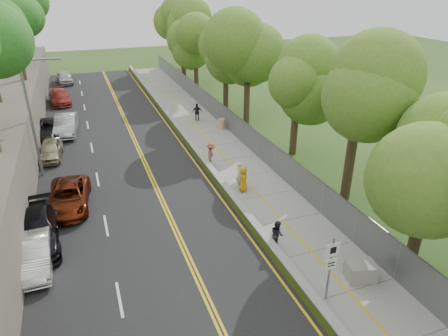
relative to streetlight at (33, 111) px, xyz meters
name	(u,v)px	position (x,y,z in m)	size (l,w,h in m)	color
ground	(272,262)	(10.46, -14.00, -4.64)	(140.00, 140.00, 0.00)	#33511E
road	(119,159)	(5.06, 1.00, -4.62)	(11.20, 66.00, 0.04)	black
sidewalk	(218,145)	(13.01, 1.00, -4.61)	(4.20, 66.00, 0.05)	gray
jersey_barrier	(191,146)	(10.71, 1.00, -4.34)	(0.42, 66.00, 0.60)	#98C928
chainlink_fence	(242,131)	(15.11, 1.00, -3.64)	(0.04, 66.00, 2.00)	slate
trees_fenceside	(271,55)	(17.46, 1.00, 2.36)	(7.00, 66.00, 14.00)	olive
streetlight	(33,111)	(0.00, 0.00, 0.00)	(2.52, 0.22, 8.00)	gray
signpost	(331,263)	(11.51, -17.02, -2.68)	(0.62, 0.09, 3.10)	gray
construction_barrel	(221,124)	(14.61, 4.54, -4.12)	(0.57, 0.57, 0.94)	#D94502
concrete_block	(361,271)	(13.66, -16.45, -4.17)	(1.25, 0.94, 0.84)	gray
car_1	(34,253)	(-0.14, -10.37, -3.90)	(1.48, 4.25, 1.40)	white
car_2	(68,197)	(1.44, -5.22, -3.91)	(2.30, 4.98, 1.38)	#581A0A
car_3	(36,231)	(-0.14, -8.52, -3.83)	(2.16, 5.31, 1.54)	black
car_4	(50,150)	(0.28, 2.87, -3.93)	(1.57, 3.91, 1.33)	tan
car_5	(66,125)	(1.46, 8.15, -3.79)	(1.71, 4.91, 1.62)	#A6A9AD
car_6	(46,129)	(-0.14, 7.87, -3.88)	(2.39, 5.18, 1.44)	black
car_7	(60,97)	(0.92, 18.41, -3.88)	(2.03, 4.99, 1.45)	#9B3029
car_8	(64,78)	(1.46, 28.17, -3.85)	(1.77, 4.40, 1.50)	#BCBDC1
painter_0	(243,179)	(11.91, -6.96, -3.75)	(0.82, 0.53, 1.68)	orange
painter_1	(239,174)	(11.91, -6.32, -3.72)	(0.64, 0.42, 1.74)	silver
painter_2	(277,234)	(11.21, -13.00, -3.83)	(0.74, 0.58, 1.52)	black
painter_3	(211,155)	(11.21, -2.66, -3.70)	(1.15, 0.66, 1.78)	brown
person_far	(197,112)	(13.26, 7.58, -3.76)	(0.98, 0.41, 1.67)	black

